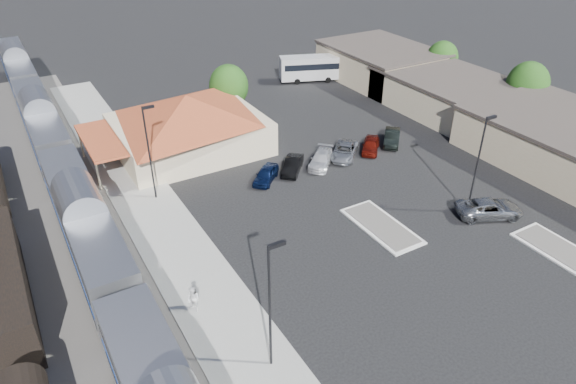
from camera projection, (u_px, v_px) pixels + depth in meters
ground at (358, 254)px, 40.07m from camera, size 280.00×280.00×0.00m
railbed at (56, 286)px, 36.87m from camera, size 16.00×100.00×0.12m
platform at (185, 261)px, 39.27m from camera, size 5.50×92.00×0.18m
passenger_train at (87, 231)px, 37.81m from camera, size 3.00×104.00×5.55m
freight_cars at (4, 287)px, 33.99m from camera, size 2.80×46.00×4.00m
station_depot at (188, 123)px, 54.21m from camera, size 18.35×12.24×6.20m
buildings_east at (474, 103)px, 61.55m from camera, size 14.40×51.40×4.80m
traffic_island_south at (382, 226)px, 43.22m from camera, size 3.30×7.50×0.21m
traffic_island_north at (563, 252)px, 40.15m from camera, size 3.30×7.50×0.21m
lamp_plat_s at (271, 298)px, 28.16m from camera, size 1.08×0.25×9.00m
lamp_plat_n at (149, 146)px, 44.42m from camera, size 1.08×0.25×9.00m
lamp_lot at (479, 158)px, 42.54m from camera, size 1.08×0.25×9.00m
tree_east_b at (527, 84)px, 61.45m from camera, size 4.94×4.94×6.96m
tree_east_c at (442, 58)px, 72.03m from camera, size 4.41×4.41×6.21m
tree_depot at (229, 86)px, 61.45m from camera, size 4.71×4.71×6.63m
suv at (490, 208)px, 44.30m from camera, size 6.24×4.81×1.58m
coach_bus at (319, 67)px, 74.22m from camera, size 11.48×6.40×3.64m
person_b at (193, 299)px, 34.13m from camera, size 1.04×1.14×1.90m
parked_car_a at (266, 175)px, 49.61m from camera, size 4.14×4.01×1.40m
parked_car_b at (293, 165)px, 51.21m from camera, size 4.02×4.24×1.43m
parked_car_c at (321, 159)px, 52.38m from camera, size 4.78×4.73×1.39m
parked_car_d at (345, 151)px, 53.98m from camera, size 5.30×5.18×1.41m
parked_car_e at (371, 145)px, 55.14m from camera, size 4.12×4.22×1.43m
parked_car_f at (392, 137)px, 56.72m from camera, size 4.32×4.46×1.52m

